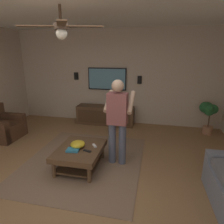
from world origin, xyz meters
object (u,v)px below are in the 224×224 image
person_standing (118,118)px  remote_black (87,151)px  vase_round (110,103)px  ceiling_fan (61,28)px  remote_white (94,146)px  coffee_table (80,153)px  book (73,150)px  bowl (78,144)px  armchair (2,128)px  wall_speaker_right (76,76)px  media_console (105,115)px  wall_speaker_left (140,80)px  tv (107,79)px  potted_plant_tall (208,112)px

person_standing → remote_black: person_standing is taller
person_standing → vase_round: size_ratio=7.45×
person_standing → ceiling_fan: bearing=135.9°
vase_round → remote_white: bearing=-174.2°
coffee_table → book: bearing=151.5°
bowl → remote_black: 0.26m
coffee_table → ceiling_fan: size_ratio=0.84×
armchair → vase_round: (1.61, -2.43, 0.38)m
book → wall_speaker_right: size_ratio=1.00×
media_console → person_standing: bearing=20.3°
wall_speaker_left → ceiling_fan: ceiling_fan is taller
remote_black → book: bearing=23.4°
media_console → wall_speaker_right: bearing=-104.5°
person_standing → vase_round: (2.14, 0.64, -0.27)m
tv → vase_round: (-0.20, -0.13, -0.67)m
bowl → book: (-0.16, 0.04, -0.04)m
vase_round → wall_speaker_left: 1.09m
coffee_table → wall_speaker_right: 3.09m
wall_speaker_right → ceiling_fan: ceiling_fan is taller
armchair → book: (-0.99, -2.34, 0.14)m
remote_black → armchair: bearing=-4.7°
media_console → armchair: bearing=-55.7°
vase_round → potted_plant_tall: bearing=-93.9°
tv → wall_speaker_left: 0.96m
remote_white → remote_black: (-0.23, 0.06, 0.00)m
potted_plant_tall → wall_speaker_right: 3.88m
media_console → person_standing: (-2.10, -0.78, 0.66)m
armchair → media_console: (1.57, -2.29, -0.00)m
media_console → wall_speaker_right: 1.51m
book → vase_round: size_ratio=1.00×
book → wall_speaker_left: bearing=-114.3°
potted_plant_tall → vase_round: size_ratio=3.90×
bowl → remote_white: bearing=-70.0°
person_standing → wall_speaker_right: size_ratio=7.45×
vase_round → wall_speaker_left: bearing=-75.7°
tv → coffee_table: bearing=2.7°
tv → vase_round: tv is taller
tv → potted_plant_tall: tv is taller
book → media_console: bearing=-95.1°
media_console → potted_plant_tall: (-0.14, -2.81, 0.34)m
ceiling_fan → book: bearing=8.9°
person_standing → wall_speaker_right: person_standing is taller
tv → bowl: 2.78m
coffee_table → wall_speaker_left: wall_speaker_left is taller
remote_black → bowl: bearing=-13.1°
coffee_table → vase_round: vase_round is taller
armchair → coffee_table: armchair is taller
wall_speaker_left → ceiling_fan: 3.31m
book → wall_speaker_right: bearing=-76.1°
potted_plant_tall → bowl: (-2.25, 2.72, -0.15)m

